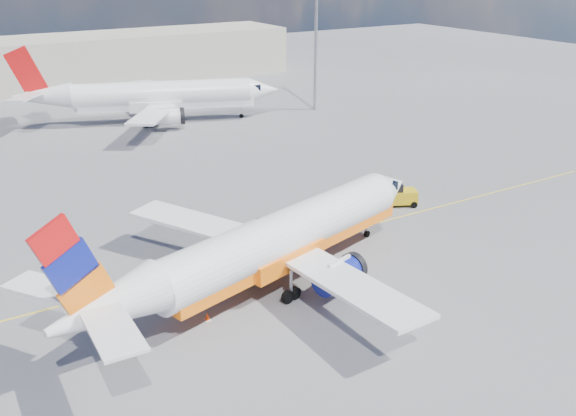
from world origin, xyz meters
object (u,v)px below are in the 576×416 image
second_jet (155,96)px  gse_tug (398,195)px  traffic_cone (207,317)px  main_jet (275,241)px

second_jet → gse_tug: second_jet is taller
gse_tug → traffic_cone: 24.02m
main_jet → gse_tug: bearing=6.3°
gse_tug → traffic_cone: bearing=-134.8°
traffic_cone → second_jet: bearing=72.8°
gse_tug → traffic_cone: size_ratio=6.43×
main_jet → gse_tug: (16.60, 6.84, -2.21)m
gse_tug → second_jet: bearing=125.1°
main_jet → second_jet: 47.11m
main_jet → second_jet: second_jet is taller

